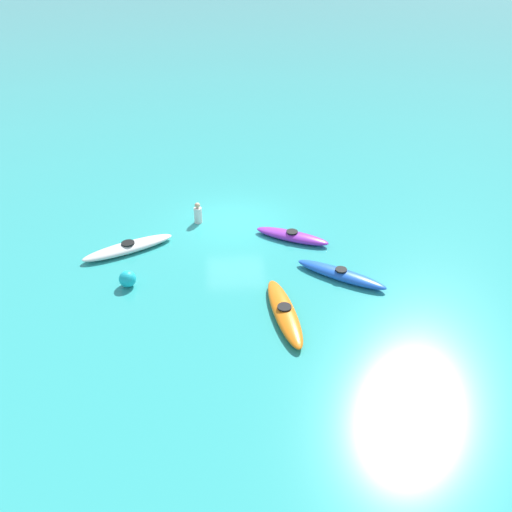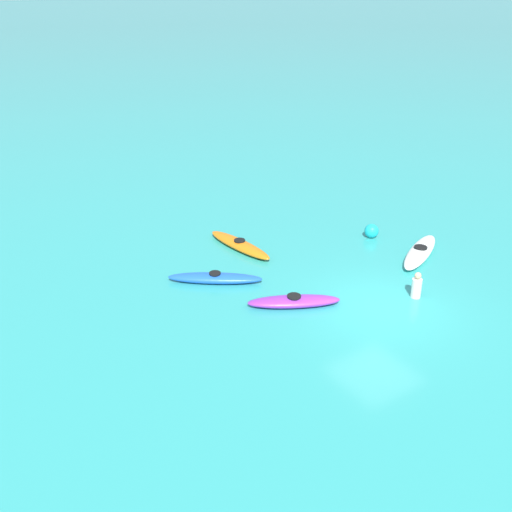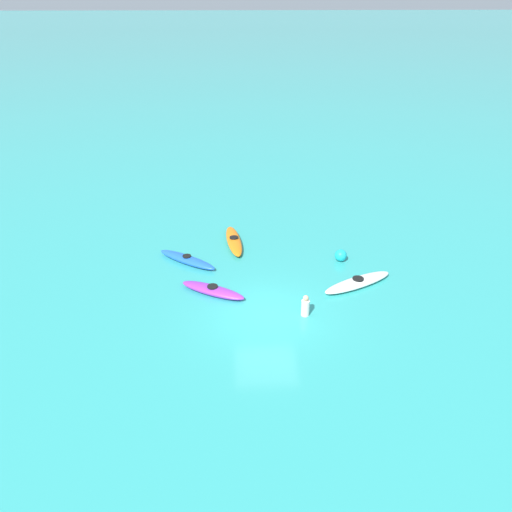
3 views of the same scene
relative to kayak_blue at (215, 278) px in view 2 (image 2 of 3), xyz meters
name	(u,v)px [view 2 (image 2 of 3)]	position (x,y,z in m)	size (l,w,h in m)	color
ground_plane	(381,309)	(-4.38, -3.40, -0.16)	(600.00, 600.00, 0.00)	teal
kayak_blue	(215,278)	(0.00, 0.00, 0.00)	(2.39, 2.94, 0.37)	blue
kayak_purple	(294,301)	(-2.73, -1.27, 0.00)	(2.01, 2.89, 0.37)	purple
kayak_orange	(240,245)	(1.87, -2.15, 0.00)	(3.41, 1.08, 0.37)	orange
kayak_white	(420,252)	(-2.35, -7.37, 0.00)	(2.26, 3.36, 0.37)	white
buoy_cyan	(372,231)	(-0.09, -7.07, 0.12)	(0.56, 0.56, 0.56)	#19B7C6
person_near_shore	(417,286)	(-4.44, -4.87, 0.22)	(0.45, 0.45, 0.88)	silver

